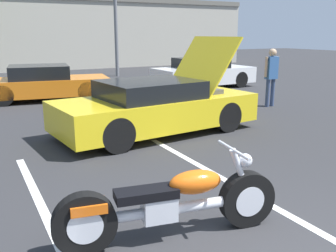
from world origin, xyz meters
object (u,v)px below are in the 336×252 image
Objects in this scene: motorcycle at (171,204)px; parked_car_right_row at (203,73)px; show_car_hood_open at (157,106)px; parked_car_mid_row at (44,83)px; spectator_near_motorcycle at (271,72)px; spectator_by_show_car at (193,75)px.

parked_car_right_row reaches higher than motorcycle.
parked_car_mid_row is at bearing 98.24° from show_car_hood_open.
motorcycle is at bearing -140.39° from spectator_near_motorcycle.
show_car_hood_open is at bearing -137.51° from spectator_by_show_car.
parked_car_right_row is at bearing 83.39° from spectator_near_motorcycle.
parked_car_right_row is 6.37m from parked_car_mid_row.
show_car_hood_open is 1.12× the size of parked_car_right_row.
parked_car_right_row is 4.56m from spectator_by_show_car.
spectator_near_motorcycle is 1.03× the size of spectator_by_show_car.
show_car_hood_open is 5.81m from parked_car_mid_row.
spectator_near_motorcycle is (4.44, 1.16, 0.44)m from show_car_hood_open.
parked_car_mid_row is 5.13m from spectator_by_show_car.
motorcycle is 8.23m from spectator_near_motorcycle.
spectator_near_motorcycle reaches higher than spectator_by_show_car.
motorcycle is at bearing -123.88° from spectator_by_show_car.
parked_car_mid_row is at bearing 135.04° from spectator_by_show_car.
spectator_by_show_car is at bearing 158.95° from spectator_near_motorcycle.
motorcycle is 7.36m from spectator_by_show_car.
parked_car_right_row reaches higher than parked_car_mid_row.
parked_car_mid_row is (-1.41, 5.64, -0.05)m from show_car_hood_open.
motorcycle is at bearing -84.21° from parked_car_mid_row.
motorcycle is 4.49m from show_car_hood_open.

